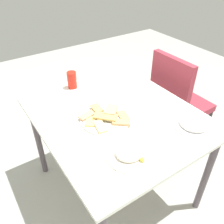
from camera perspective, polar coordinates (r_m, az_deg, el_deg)
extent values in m
plane|color=#A6A69E|center=(2.00, 0.77, -17.46)|extent=(6.00, 6.00, 0.00)
cube|color=white|center=(1.48, 0.99, -0.74)|extent=(1.06, 0.92, 0.02)
cylinder|color=#554B53|center=(1.93, -17.27, -6.41)|extent=(0.04, 0.04, 0.70)
cylinder|color=#554B53|center=(2.20, 2.49, 1.23)|extent=(0.04, 0.04, 0.70)
cylinder|color=#554B53|center=(1.73, 21.70, -13.79)|extent=(0.04, 0.04, 0.70)
cube|color=#9F2F3E|center=(2.21, 16.24, 1.71)|extent=(0.42, 0.42, 0.06)
cube|color=#9F2F3E|center=(1.95, 13.75, 6.30)|extent=(0.40, 0.05, 0.46)
cylinder|color=#2E2F31|center=(2.38, 21.76, -3.42)|extent=(0.03, 0.03, 0.38)
cylinder|color=#2E2F31|center=(2.55, 15.18, 0.95)|extent=(0.03, 0.03, 0.38)
cylinder|color=#2E2F31|center=(2.13, 15.57, -7.21)|extent=(0.03, 0.03, 0.38)
cylinder|color=#2E2F31|center=(2.32, 8.78, -2.05)|extent=(0.03, 0.03, 0.38)
cylinder|color=white|center=(1.42, -1.56, -1.71)|extent=(0.30, 0.30, 0.01)
cube|color=#D9B261|center=(1.40, -1.58, -1.05)|extent=(0.15, 0.14, 0.01)
cube|color=tan|center=(1.47, -3.67, 0.92)|extent=(0.10, 0.06, 0.01)
cube|color=#EBC988|center=(1.35, -2.82, -3.48)|extent=(0.12, 0.08, 0.01)
cube|color=#DAAF63|center=(1.43, 2.72, -0.92)|extent=(0.11, 0.08, 0.01)
cube|color=#F3CF71|center=(1.39, -5.11, -2.28)|extent=(0.11, 0.10, 0.01)
cube|color=tan|center=(1.37, 2.27, -2.54)|extent=(0.10, 0.11, 0.01)
cube|color=#E7A778|center=(1.45, -0.21, 0.55)|extent=(0.12, 0.12, 0.01)
cube|color=#E39F74|center=(1.44, -5.47, -0.59)|extent=(0.07, 0.14, 0.02)
cylinder|color=white|center=(1.45, 18.86, -3.10)|extent=(0.23, 0.23, 0.01)
ellipsoid|color=white|center=(1.44, 19.00, -2.53)|extent=(0.19, 0.19, 0.05)
cylinder|color=white|center=(1.20, 4.10, -10.36)|extent=(0.23, 0.23, 0.01)
ellipsoid|color=white|center=(1.19, 4.14, -9.70)|extent=(0.16, 0.17, 0.05)
sphere|color=#EAE148|center=(1.17, 7.30, -11.25)|extent=(0.02, 0.02, 0.02)
cylinder|color=red|center=(1.74, -9.56, 7.57)|extent=(0.07, 0.07, 0.12)
cube|color=white|center=(1.79, 5.76, 6.56)|extent=(0.18, 0.18, 0.00)
cube|color=silver|center=(1.78, 5.31, 6.52)|extent=(0.18, 0.05, 0.00)
cube|color=silver|center=(1.80, 6.22, 6.82)|extent=(0.18, 0.05, 0.00)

